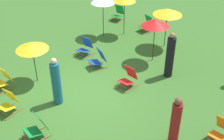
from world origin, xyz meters
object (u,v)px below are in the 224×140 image
at_px(deckchair_5, 85,47).
at_px(umbrella_3, 103,0).
at_px(umbrella_4, 155,22).
at_px(deckchair_2, 221,131).
at_px(deckchair_10, 3,80).
at_px(deckchair_7, 147,24).
at_px(deckchair_12, 98,59).
at_px(umbrella_1, 32,46).
at_px(person_0, 56,83).
at_px(umbrella_2, 168,12).
at_px(person_1, 175,122).
at_px(deckchair_6, 128,78).
at_px(deckchair_4, 9,102).
at_px(person_3, 170,56).
at_px(deckchair_11, 118,13).
at_px(deckchair_8, 37,127).

distance_m(deckchair_5, umbrella_3, 2.50).
bearing_deg(umbrella_4, umbrella_3, -179.06).
xyz_separation_m(deckchair_2, deckchair_5, (-6.78, 0.11, 0.00)).
xyz_separation_m(deckchair_10, umbrella_3, (-0.90, 5.61, 1.47)).
bearing_deg(deckchair_7, deckchair_12, -69.92).
xyz_separation_m(deckchair_5, umbrella_1, (0.39, -2.64, 1.16)).
relative_size(deckchair_2, person_0, 0.47).
bearing_deg(umbrella_1, deckchair_5, 98.34).
height_order(umbrella_2, person_1, umbrella_2).
xyz_separation_m(deckchair_6, person_0, (-0.92, -2.51, 0.47)).
xyz_separation_m(deckchair_4, umbrella_3, (-2.30, 6.03, 1.47)).
xyz_separation_m(deckchair_6, person_3, (0.53, 1.68, 0.52)).
height_order(umbrella_4, person_3, umbrella_4).
height_order(deckchair_11, umbrella_1, umbrella_1).
relative_size(deckchair_6, deckchair_7, 1.00).
distance_m(umbrella_1, person_0, 1.81).
relative_size(deckchair_5, umbrella_1, 0.51).
xyz_separation_m(deckchair_12, person_3, (2.33, 1.67, 0.52)).
height_order(deckchair_7, deckchair_12, same).
relative_size(deckchair_4, umbrella_1, 0.52).
xyz_separation_m(deckchair_6, umbrella_4, (-0.67, 2.09, 1.40)).
relative_size(deckchair_11, umbrella_3, 0.44).
height_order(deckchair_6, umbrella_3, umbrella_3).
distance_m(deckchair_11, person_1, 9.20).
xyz_separation_m(deckchair_11, umbrella_2, (3.67, -0.44, 1.33)).
bearing_deg(deckchair_4, deckchair_6, 51.45).
distance_m(deckchair_4, umbrella_2, 7.59).
xyz_separation_m(deckchair_5, deckchair_8, (3.05, -4.11, 0.00)).
bearing_deg(person_0, person_1, 103.35).
bearing_deg(umbrella_3, person_1, -23.86).
xyz_separation_m(person_1, person_3, (-2.40, 2.66, 0.10)).
relative_size(deckchair_5, person_3, 0.45).
relative_size(person_0, person_1, 1.07).
distance_m(deckchair_8, person_3, 5.60).
distance_m(deckchair_4, deckchair_10, 1.46).
xyz_separation_m(umbrella_4, person_0, (-0.25, -4.61, -0.92)).
height_order(deckchair_10, person_3, person_3).
relative_size(deckchair_8, umbrella_3, 0.42).
relative_size(deckchair_2, person_1, 0.50).
bearing_deg(umbrella_3, deckchair_10, -80.87).
height_order(deckchair_11, umbrella_2, umbrella_2).
height_order(deckchair_6, umbrella_2, umbrella_2).
height_order(deckchair_5, deckchair_11, same).
height_order(deckchair_8, umbrella_3, umbrella_3).
distance_m(deckchair_8, deckchair_10, 3.07).
height_order(deckchair_5, umbrella_2, umbrella_2).
bearing_deg(umbrella_2, umbrella_1, -103.45).
height_order(deckchair_12, person_1, person_1).
bearing_deg(umbrella_4, deckchair_2, -23.74).
height_order(deckchair_7, umbrella_4, umbrella_4).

